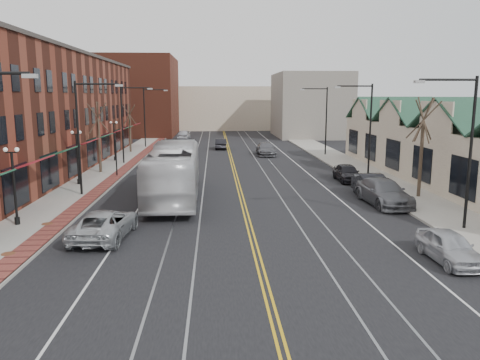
{
  "coord_description": "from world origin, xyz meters",
  "views": [
    {
      "loc": [
        -1.88,
        -17.6,
        7.16
      ],
      "look_at": [
        -0.32,
        10.85,
        2.0
      ],
      "focal_mm": 35.0,
      "sensor_mm": 36.0,
      "label": 1
    }
  ],
  "objects": [
    {
      "name": "streetlight_r_2",
      "position": [
        11.05,
        38.0,
        5.03
      ],
      "size": [
        3.33,
        0.25,
        8.0
      ],
      "color": "black",
      "rests_on": "sidewalk_right"
    },
    {
      "name": "lamppost_l_2",
      "position": [
        -12.8,
        20.0,
        2.2
      ],
      "size": [
        0.84,
        0.28,
        4.27
      ],
      "color": "black",
      "rests_on": "sidewalk_left"
    },
    {
      "name": "parked_car_a",
      "position": [
        8.28,
        1.33,
        0.69
      ],
      "size": [
        1.71,
        4.06,
        1.37
      ],
      "primitive_type": "imported",
      "rotation": [
        0.0,
        0.0,
        0.02
      ],
      "color": "#B8B9BF",
      "rests_on": "ground"
    },
    {
      "name": "lamppost_l_3",
      "position": [
        -12.8,
        34.0,
        2.2
      ],
      "size": [
        0.84,
        0.28,
        4.27
      ],
      "color": "black",
      "rests_on": "sidewalk_left"
    },
    {
      "name": "parked_car_d",
      "position": [
        9.3,
        20.77,
        0.74
      ],
      "size": [
        1.77,
        4.33,
        1.47
      ],
      "primitive_type": "imported",
      "rotation": [
        0.0,
        0.0,
        -0.01
      ],
      "color": "black",
      "rests_on": "ground"
    },
    {
      "name": "tree_right_mid",
      "position": [
        12.5,
        14.0,
        3.75
      ],
      "size": [
        1.9,
        1.46,
        6.93
      ],
      "color": "#382B21",
      "rests_on": "sidewalk_right"
    },
    {
      "name": "streetlight_l_2",
      "position": [
        -11.05,
        32.0,
        5.03
      ],
      "size": [
        3.33,
        0.25,
        8.0
      ],
      "color": "black",
      "rests_on": "sidewalk_left"
    },
    {
      "name": "streetlight_r_1",
      "position": [
        11.05,
        22.0,
        5.03
      ],
      "size": [
        3.33,
        0.25,
        8.0
      ],
      "color": "black",
      "rests_on": "sidewalk_right"
    },
    {
      "name": "manhole_far",
      "position": [
        -11.2,
        8.0,
        0.16
      ],
      "size": [
        0.6,
        0.6,
        0.02
      ],
      "primitive_type": "cylinder",
      "color": "#592D19",
      "rests_on": "sidewalk_left"
    },
    {
      "name": "building_right",
      "position": [
        18.0,
        20.0,
        2.3
      ],
      "size": [
        8.0,
        36.0,
        4.6
      ],
      "primitive_type": "cube",
      "color": "#BCAB91",
      "rests_on": "ground"
    },
    {
      "name": "backdrop_mid",
      "position": [
        0.0,
        85.0,
        4.5
      ],
      "size": [
        22.0,
        14.0,
        9.0
      ],
      "primitive_type": "cube",
      "color": "#BCAB91",
      "rests_on": "ground"
    },
    {
      "name": "distant_car_right",
      "position": [
        4.34,
        38.62,
        0.77
      ],
      "size": [
        2.2,
        5.29,
        1.53
      ],
      "primitive_type": "imported",
      "rotation": [
        0.0,
        0.0,
        -0.01
      ],
      "color": "#5B5C62",
      "rests_on": "ground"
    },
    {
      "name": "parked_car_c",
      "position": [
        9.3,
        12.19,
        0.84
      ],
      "size": [
        2.72,
        5.92,
        1.68
      ],
      "primitive_type": "imported",
      "rotation": [
        0.0,
        0.0,
        0.06
      ],
      "color": "slate",
      "rests_on": "ground"
    },
    {
      "name": "manhole_mid",
      "position": [
        -11.2,
        3.0,
        0.16
      ],
      "size": [
        0.6,
        0.6,
        0.02
      ],
      "primitive_type": "cylinder",
      "color": "#592D19",
      "rests_on": "sidewalk_left"
    },
    {
      "name": "tree_left_far",
      "position": [
        -12.5,
        42.0,
        3.28
      ],
      "size": [
        1.66,
        1.28,
        6.02
      ],
      "color": "#382B21",
      "rests_on": "sidewalk_left"
    },
    {
      "name": "lamppost_l_1",
      "position": [
        -12.8,
        8.0,
        2.2
      ],
      "size": [
        0.84,
        0.28,
        4.27
      ],
      "color": "black",
      "rests_on": "sidewalk_left"
    },
    {
      "name": "parked_suv",
      "position": [
        -7.5,
        5.64,
        0.74
      ],
      "size": [
        2.91,
        5.53,
        1.48
      ],
      "primitive_type": "imported",
      "rotation": [
        0.0,
        0.0,
        3.06
      ],
      "color": "#B2B6B9",
      "rests_on": "ground"
    },
    {
      "name": "parked_car_b",
      "position": [
        9.3,
        14.5,
        0.81
      ],
      "size": [
        1.78,
        4.94,
        1.62
      ],
      "primitive_type": "imported",
      "rotation": [
        0.0,
        0.0,
        -0.01
      ],
      "color": "black",
      "rests_on": "ground"
    },
    {
      "name": "backdrop_left",
      "position": [
        -16.0,
        70.0,
        7.0
      ],
      "size": [
        14.0,
        18.0,
        14.0
      ],
      "primitive_type": "cube",
      "color": "maroon",
      "rests_on": "ground"
    },
    {
      "name": "streetlight_r_0",
      "position": [
        11.05,
        6.0,
        5.03
      ],
      "size": [
        3.33,
        0.25,
        8.0
      ],
      "color": "black",
      "rests_on": "sidewalk_right"
    },
    {
      "name": "distant_car_left",
      "position": [
        -1.0,
        45.62,
        0.7
      ],
      "size": [
        1.58,
        4.28,
        1.4
      ],
      "primitive_type": "imported",
      "rotation": [
        0.0,
        0.0,
        3.12
      ],
      "color": "black",
      "rests_on": "ground"
    },
    {
      "name": "tree_left_near",
      "position": [
        -12.5,
        26.0,
        3.51
      ],
      "size": [
        1.78,
        1.37,
        6.48
      ],
      "color": "#382B21",
      "rests_on": "sidewalk_left"
    },
    {
      "name": "streetlight_l_3",
      "position": [
        -11.05,
        48.0,
        5.03
      ],
      "size": [
        3.33,
        0.25,
        8.0
      ],
      "color": "black",
      "rests_on": "sidewalk_left"
    },
    {
      "name": "ground",
      "position": [
        0.0,
        0.0,
        0.0
      ],
      "size": [
        160.0,
        160.0,
        0.0
      ],
      "primitive_type": "plane",
      "color": "black",
      "rests_on": "ground"
    },
    {
      "name": "distant_car_far",
      "position": [
        -6.9,
        59.42,
        0.81
      ],
      "size": [
        2.17,
        4.86,
        1.63
      ],
      "primitive_type": "imported",
      "rotation": [
        0.0,
        0.0,
        3.09
      ],
      "color": "silver",
      "rests_on": "ground"
    },
    {
      "name": "streetlight_l_1",
      "position": [
        -11.05,
        16.0,
        5.03
      ],
      "size": [
        3.33,
        0.25,
        8.0
      ],
      "color": "black",
      "rests_on": "sidewalk_left"
    },
    {
      "name": "building_left",
      "position": [
        -19.0,
        27.0,
        5.5
      ],
      "size": [
        10.0,
        50.0,
        11.0
      ],
      "primitive_type": "cube",
      "color": "maroon",
      "rests_on": "ground"
    },
    {
      "name": "transit_bus",
      "position": [
        -4.73,
        14.78,
        1.9
      ],
      "size": [
        3.47,
        13.71,
        3.8
      ],
      "primitive_type": "imported",
      "rotation": [
        0.0,
        0.0,
        3.16
      ],
      "color": "silver",
      "rests_on": "ground"
    },
    {
      "name": "sidewalk_right",
      "position": [
        12.0,
        20.0,
        0.07
      ],
      "size": [
        4.0,
        120.0,
        0.15
      ],
      "primitive_type": "cube",
      "color": "gray",
      "rests_on": "ground"
    },
    {
      "name": "sidewalk_left",
      "position": [
        -12.0,
        20.0,
        0.07
      ],
      "size": [
        4.0,
        120.0,
        0.15
      ],
      "primitive_type": "cube",
      "color": "gray",
      "rests_on": "ground"
    },
    {
      "name": "traffic_signal",
      "position": [
        -10.6,
        24.0,
        2.35
      ],
      "size": [
        0.18,
        0.15,
        3.8
      ],
      "color": "black",
      "rests_on": "sidewalk_left"
    },
    {
      "name": "backdrop_right",
      "position": [
        15.0,
        65.0,
        5.5
      ],
      "size": [
        12.0,
        16.0,
        11.0
      ],
      "primitive_type": "cube",
      "color": "slate",
      "rests_on": "ground"
    }
  ]
}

